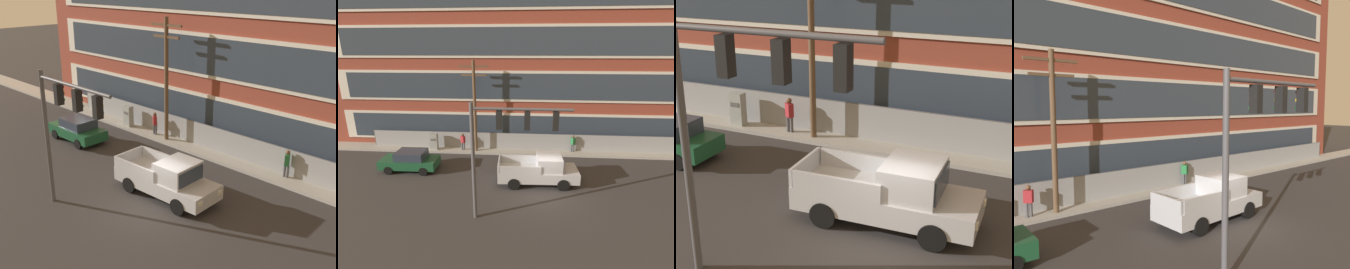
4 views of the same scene
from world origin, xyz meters
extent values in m
plane|color=#333030|center=(0.00, 0.00, 0.00)|extent=(160.00, 160.00, 0.00)
cube|color=#9E9B93|center=(0.00, 6.95, 0.08)|extent=(80.00, 1.87, 0.16)
cube|color=brown|center=(1.58, 13.18, 9.27)|extent=(43.54, 10.60, 18.55)
cube|color=beige|center=(1.58, 7.82, 2.04)|extent=(40.06, 0.10, 2.67)
cube|color=#2D3844|center=(1.58, 7.76, 2.04)|extent=(38.32, 0.06, 2.23)
cube|color=beige|center=(1.58, 7.82, 5.75)|extent=(40.06, 0.10, 2.67)
cube|color=#2D3844|center=(1.58, 7.76, 5.75)|extent=(38.32, 0.06, 2.23)
cube|color=beige|center=(1.58, 7.82, 9.46)|extent=(40.06, 0.10, 2.67)
cube|color=#2D3844|center=(1.58, 7.76, 9.46)|extent=(38.32, 0.06, 2.23)
cube|color=gray|center=(2.92, 7.24, 0.82)|extent=(36.79, 0.04, 1.63)
cylinder|color=#4C4C51|center=(-15.48, 7.24, 0.82)|extent=(0.06, 0.06, 1.63)
cylinder|color=#4C4C51|center=(2.92, 7.24, 1.63)|extent=(36.79, 0.05, 0.05)
cylinder|color=#4C4C51|center=(-3.96, -2.97, 3.21)|extent=(0.20, 0.20, 6.41)
cylinder|color=#4C4C51|center=(-1.53, -2.97, 6.11)|extent=(4.88, 0.14, 0.14)
cube|color=black|center=(-2.61, -2.97, 5.56)|extent=(0.28, 0.32, 0.90)
cylinder|color=#4B0807|center=(-2.61, -2.79, 5.84)|extent=(0.04, 0.18, 0.18)
cylinder|color=#503E08|center=(-2.61, -2.79, 5.56)|extent=(0.04, 0.18, 0.18)
cylinder|color=green|center=(-2.61, -2.79, 5.28)|extent=(0.04, 0.18, 0.18)
cube|color=black|center=(-1.26, -2.97, 5.56)|extent=(0.28, 0.32, 0.90)
cylinder|color=red|center=(-1.26, -2.79, 5.84)|extent=(0.04, 0.18, 0.18)
cylinder|color=#503E08|center=(-1.26, -2.79, 5.56)|extent=(0.04, 0.18, 0.18)
cylinder|color=#0A4011|center=(-1.26, -2.79, 5.28)|extent=(0.04, 0.18, 0.18)
cube|color=black|center=(0.10, -2.97, 5.56)|extent=(0.28, 0.32, 0.90)
cylinder|color=#4B0807|center=(0.10, -2.79, 5.84)|extent=(0.04, 0.18, 0.18)
cylinder|color=gold|center=(0.10, -2.79, 5.56)|extent=(0.04, 0.18, 0.18)
cylinder|color=#0A4011|center=(0.10, -2.79, 5.28)|extent=(0.04, 0.18, 0.18)
cube|color=#B2B5BA|center=(-0.43, 1.21, 0.75)|extent=(5.45, 2.26, 0.70)
cube|color=#B2B5BA|center=(0.32, 1.24, 1.57)|extent=(1.68, 1.95, 0.94)
cube|color=#283342|center=(1.15, 1.27, 1.57)|extent=(0.12, 1.69, 0.70)
cube|color=#B2B5BA|center=(-1.68, 2.14, 1.38)|extent=(2.69, 0.22, 0.56)
cube|color=#B2B5BA|center=(-1.60, 0.20, 1.38)|extent=(2.69, 0.22, 0.56)
cube|color=#B2B5BA|center=(-3.08, 1.11, 1.38)|extent=(0.17, 1.98, 0.56)
cylinder|color=black|center=(1.14, 2.22, 0.40)|extent=(0.81, 0.29, 0.80)
cylinder|color=black|center=(1.22, 0.32, 0.40)|extent=(0.81, 0.29, 0.80)
cylinder|color=black|center=(-2.08, 2.10, 0.40)|extent=(0.81, 0.29, 0.80)
cylinder|color=black|center=(-2.01, 0.20, 0.40)|extent=(0.81, 0.29, 0.80)
cube|color=white|center=(2.25, 2.03, 0.85)|extent=(0.07, 0.24, 0.16)
cube|color=white|center=(2.30, 0.59, 0.85)|extent=(0.07, 0.24, 0.16)
cube|color=#194C2D|center=(-10.05, 2.53, 0.64)|extent=(4.26, 1.89, 0.64)
cube|color=#283342|center=(-9.88, 2.53, 1.26)|extent=(2.14, 1.65, 0.60)
cylinder|color=black|center=(-11.35, 1.65, 0.32)|extent=(0.64, 0.21, 0.64)
cylinder|color=black|center=(-11.37, 3.37, 0.32)|extent=(0.64, 0.21, 0.64)
cylinder|color=black|center=(-8.72, 1.69, 0.32)|extent=(0.64, 0.21, 0.64)
cylinder|color=black|center=(-8.75, 3.41, 0.32)|extent=(0.64, 0.21, 0.64)
cylinder|color=brown|center=(-5.69, 6.54, 4.00)|extent=(0.26, 0.26, 8.01)
cube|color=brown|center=(-5.69, 6.54, 7.51)|extent=(2.50, 0.14, 0.14)
cube|color=brown|center=(-5.69, 6.54, 6.81)|extent=(2.12, 0.14, 0.14)
cube|color=#939993|center=(-9.53, 6.53, 0.82)|extent=(0.64, 0.44, 1.65)
cube|color=#515151|center=(-9.53, 6.31, 1.15)|extent=(0.45, 0.02, 0.20)
cylinder|color=#4C4C51|center=(2.78, 6.95, 0.42)|extent=(0.14, 0.14, 0.85)
cylinder|color=#4C4C51|center=(2.96, 6.95, 0.42)|extent=(0.14, 0.14, 0.85)
cube|color=#236B38|center=(2.87, 6.95, 1.15)|extent=(0.38, 0.46, 0.60)
sphere|color=brown|center=(2.87, 6.95, 1.57)|extent=(0.24, 0.24, 0.24)
cylinder|color=#4C4C51|center=(-7.00, 6.65, 0.42)|extent=(0.14, 0.14, 0.85)
cylinder|color=#4C4C51|center=(-6.82, 6.65, 0.42)|extent=(0.14, 0.14, 0.85)
cube|color=maroon|center=(-6.91, 6.65, 1.15)|extent=(0.46, 0.43, 0.60)
sphere|color=brown|center=(-6.91, 6.65, 1.57)|extent=(0.24, 0.24, 0.24)
camera|label=1|loc=(12.65, -11.95, 10.07)|focal=45.00mm
camera|label=2|loc=(-1.33, -15.16, 8.80)|focal=28.00mm
camera|label=3|loc=(4.08, -11.59, 7.64)|focal=55.00mm
camera|label=4|loc=(-10.95, -9.39, 5.34)|focal=35.00mm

